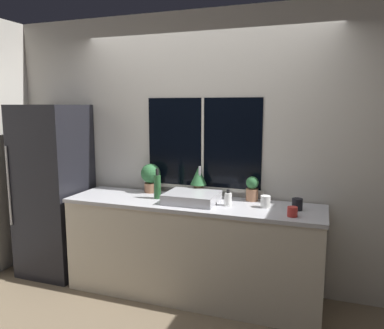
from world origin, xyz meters
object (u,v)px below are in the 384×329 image
at_px(mug_black, 297,204).
at_px(potted_plant_right, 252,188).
at_px(potted_plant_left, 151,176).
at_px(soap_bottle, 228,199).
at_px(mug_white, 265,202).
at_px(potted_plant_center, 198,178).
at_px(refrigerator, 54,190).
at_px(bottle_tall, 157,186).
at_px(sink, 192,197).
at_px(mug_red, 292,212).

bearing_deg(mug_black, potted_plant_right, 155.54).
height_order(potted_plant_left, soap_bottle, potted_plant_left).
relative_size(mug_black, mug_white, 0.96).
relative_size(potted_plant_center, soap_bottle, 2.00).
distance_m(refrigerator, bottle_tall, 1.22).
xyz_separation_m(sink, potted_plant_center, (-0.02, 0.24, 0.13)).
bearing_deg(mug_white, sink, -176.41).
bearing_deg(potted_plant_center, potted_plant_right, 0.00).
relative_size(potted_plant_center, mug_white, 2.78).
height_order(bottle_tall, mug_black, bottle_tall).
relative_size(potted_plant_right, bottle_tall, 0.80).
distance_m(sink, potted_plant_center, 0.27).
bearing_deg(potted_plant_left, soap_bottle, -15.59).
relative_size(potted_plant_left, mug_red, 3.61).
relative_size(potted_plant_left, bottle_tall, 1.02).
relative_size(potted_plant_left, soap_bottle, 2.03).
bearing_deg(refrigerator, potted_plant_left, 11.80).
bearing_deg(potted_plant_center, refrigerator, -172.06).
distance_m(mug_white, mug_red, 0.32).
bearing_deg(mug_black, mug_red, -96.28).
bearing_deg(bottle_tall, mug_black, 1.15).
xyz_separation_m(sink, potted_plant_left, (-0.53, 0.24, 0.12)).
xyz_separation_m(potted_plant_center, mug_white, (0.68, -0.20, -0.13)).
distance_m(bottle_tall, mug_black, 1.29).
height_order(potted_plant_right, mug_black, potted_plant_right).
relative_size(refrigerator, mug_white, 17.24).
xyz_separation_m(bottle_tall, mug_black, (1.29, 0.03, -0.07)).
height_order(potted_plant_center, potted_plant_right, potted_plant_center).
distance_m(potted_plant_left, mug_black, 1.48).
relative_size(potted_plant_right, mug_black, 2.28).
height_order(potted_plant_center, soap_bottle, potted_plant_center).
xyz_separation_m(potted_plant_left, mug_black, (1.47, -0.19, -0.12)).
bearing_deg(bottle_tall, potted_plant_right, 14.07).
xyz_separation_m(potted_plant_right, mug_red, (0.40, -0.40, -0.08)).
bearing_deg(mug_white, refrigerator, -179.53).
bearing_deg(mug_red, sink, 170.18).
xyz_separation_m(potted_plant_left, bottle_tall, (0.17, -0.22, -0.05)).
bearing_deg(potted_plant_left, mug_red, -15.40).
bearing_deg(refrigerator, mug_black, 0.57).
height_order(sink, potted_plant_left, sink).
height_order(sink, mug_red, sink).
relative_size(potted_plant_right, mug_red, 2.80).
relative_size(refrigerator, bottle_tall, 6.25).
height_order(refrigerator, mug_red, refrigerator).
bearing_deg(potted_plant_right, mug_white, -52.09).
xyz_separation_m(sink, mug_red, (0.91, -0.16, -0.01)).
xyz_separation_m(potted_plant_center, soap_bottle, (0.36, -0.24, -0.12)).
xyz_separation_m(sink, potted_plant_right, (0.51, 0.24, 0.07)).
distance_m(refrigerator, soap_bottle, 1.92).
height_order(potted_plant_right, bottle_tall, bottle_tall).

